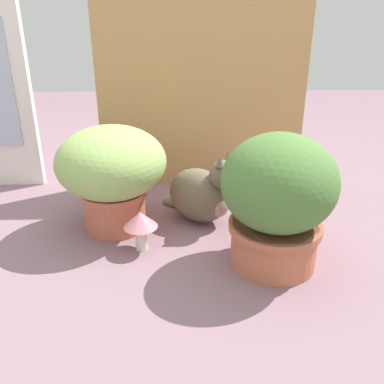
{
  "coord_description": "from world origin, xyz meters",
  "views": [
    {
      "loc": [
        0.03,
        -1.34,
        0.8
      ],
      "look_at": [
        0.06,
        0.05,
        0.18
      ],
      "focal_mm": 38.87,
      "sensor_mm": 36.0,
      "label": 1
    }
  ],
  "objects_px": {
    "cat": "(203,194)",
    "mushroom_ornament_pink": "(140,222)",
    "leafy_planter": "(278,198)",
    "grass_planter": "(112,171)"
  },
  "relations": [
    {
      "from": "grass_planter",
      "to": "mushroom_ornament_pink",
      "type": "xyz_separation_m",
      "value": [
        0.11,
        -0.17,
        -0.13
      ]
    },
    {
      "from": "grass_planter",
      "to": "cat",
      "type": "height_order",
      "value": "grass_planter"
    },
    {
      "from": "mushroom_ornament_pink",
      "to": "grass_planter",
      "type": "bearing_deg",
      "value": 124.07
    },
    {
      "from": "grass_planter",
      "to": "cat",
      "type": "xyz_separation_m",
      "value": [
        0.34,
        0.04,
        -0.12
      ]
    },
    {
      "from": "leafy_planter",
      "to": "mushroom_ornament_pink",
      "type": "bearing_deg",
      "value": 167.56
    },
    {
      "from": "grass_planter",
      "to": "leafy_planter",
      "type": "distance_m",
      "value": 0.63
    },
    {
      "from": "cat",
      "to": "mushroom_ornament_pink",
      "type": "bearing_deg",
      "value": -137.57
    },
    {
      "from": "leafy_planter",
      "to": "cat",
      "type": "height_order",
      "value": "leafy_planter"
    },
    {
      "from": "leafy_planter",
      "to": "mushroom_ornament_pink",
      "type": "xyz_separation_m",
      "value": [
        -0.45,
        0.1,
        -0.13
      ]
    },
    {
      "from": "grass_planter",
      "to": "mushroom_ornament_pink",
      "type": "bearing_deg",
      "value": -55.93
    }
  ]
}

